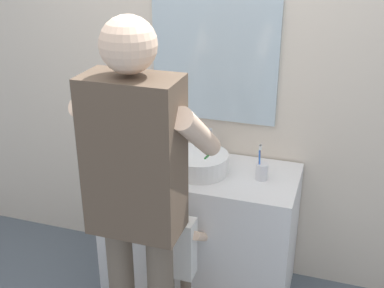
{
  "coord_description": "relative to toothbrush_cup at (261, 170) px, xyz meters",
  "views": [
    {
      "loc": [
        0.75,
        -2.15,
        2.12
      ],
      "look_at": [
        0.0,
        0.15,
        1.04
      ],
      "focal_mm": 46.42,
      "sensor_mm": 36.0,
      "label": 1
    }
  ],
  "objects": [
    {
      "name": "faucet",
      "position": [
        -0.36,
        0.19,
        0.03
      ],
      "size": [
        0.18,
        0.14,
        0.18
      ],
      "color": "#B7BABF",
      "rests_on": "vanity_cabinet"
    },
    {
      "name": "sink_basin",
      "position": [
        -0.36,
        -0.02,
        0.0
      ],
      "size": [
        0.34,
        0.34,
        0.11
      ],
      "color": "white",
      "rests_on": "vanity_cabinet"
    },
    {
      "name": "toothbrush_cup",
      "position": [
        0.0,
        0.0,
        0.0
      ],
      "size": [
        0.07,
        0.07,
        0.21
      ],
      "color": "silver",
      "rests_on": "vanity_cabinet"
    },
    {
      "name": "vanity_cabinet",
      "position": [
        -0.36,
        0.0,
        -0.46
      ],
      "size": [
        1.13,
        0.54,
        0.82
      ],
      "primitive_type": "cube",
      "color": "white",
      "rests_on": "ground"
    },
    {
      "name": "child_toddler",
      "position": [
        -0.36,
        -0.4,
        -0.37
      ],
      "size": [
        0.26,
        0.26,
        0.85
      ],
      "color": "#6B5B4C",
      "rests_on": "ground"
    },
    {
      "name": "soap_bottle",
      "position": [
        -0.64,
        0.05,
        0.01
      ],
      "size": [
        0.06,
        0.06,
        0.16
      ],
      "color": "#B27FC6",
      "rests_on": "vanity_cabinet"
    },
    {
      "name": "adult_parent",
      "position": [
        -0.45,
        -0.67,
        0.21
      ],
      "size": [
        0.56,
        0.58,
        1.8
      ],
      "color": "#6B5B4C",
      "rests_on": "ground"
    },
    {
      "name": "back_wall",
      "position": [
        -0.36,
        0.32,
        0.48
      ],
      "size": [
        4.4,
        0.1,
        2.7
      ],
      "color": "beige",
      "rests_on": "ground"
    }
  ]
}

